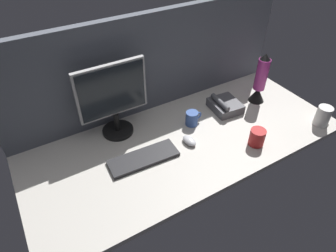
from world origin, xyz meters
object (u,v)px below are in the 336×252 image
lava_lamp (260,82)px  mug_ceramic_blue (192,118)px  keyboard (144,158)px  mug_ceramic_white (323,116)px  desk_phone (225,105)px  monitor (113,98)px  mouse (189,141)px  mug_red_plastic (257,137)px

lava_lamp → mug_ceramic_blue: bearing=178.7°
keyboard → lava_lamp: lava_lamp is taller
mug_ceramic_white → desk_phone: size_ratio=0.61×
mug_ceramic_white → keyboard: bearing=165.2°
keyboard → desk_phone: (64.77, 13.14, 2.19)cm
monitor → desk_phone: monitor is taller
mug_ceramic_white → lava_lamp: size_ratio=0.37×
keyboard → mouse: (27.87, -1.69, 0.70)cm
mug_ceramic_white → lava_lamp: (-15.97, 38.25, 8.05)cm
monitor → mug_ceramic_white: 123.17cm
keyboard → mug_ceramic_blue: mug_ceramic_blue is taller
monitor → mouse: bearing=-44.6°
mug_red_plastic → mug_ceramic_blue: bearing=122.7°
mug_red_plastic → desk_phone: (5.33, 34.24, -1.67)cm
desk_phone → mouse: bearing=-158.1°
monitor → mug_ceramic_white: (108.16, -56.26, -17.53)cm
keyboard → mouse: bearing=-0.3°
lava_lamp → desk_phone: lava_lamp is taller
desk_phone → monitor: bearing=167.2°
mouse → mug_ceramic_white: size_ratio=0.78×
mug_ceramic_blue → mug_red_plastic: 38.81cm
monitor → mug_ceramic_blue: bearing=-22.3°
mug_ceramic_blue → lava_lamp: bearing=-1.3°
monitor → mug_ceramic_white: bearing=-27.5°
mug_ceramic_white → desk_phone: 57.87cm
mouse → keyboard: bearing=170.1°
mug_ceramic_blue → lava_lamp: size_ratio=0.31×
monitor → mug_ceramic_blue: (41.13, -16.85, -19.24)cm
monitor → mug_ceramic_white: monitor is taller
mug_ceramic_blue → mouse: bearing=-128.7°
desk_phone → lava_lamp: bearing=-6.3°
monitor → keyboard: (2.65, -28.41, -22.67)cm
mug_red_plastic → desk_phone: mug_red_plastic is taller
mug_ceramic_white → mug_red_plastic: bearing=171.7°
lava_lamp → mouse: bearing=-168.9°
mug_ceramic_white → lava_lamp: bearing=112.7°
mug_ceramic_blue → desk_phone: (26.29, 1.58, -1.24)cm
mug_red_plastic → keyboard: bearing=160.5°
keyboard → lava_lamp: (89.54, 10.40, 13.19)cm
monitor → mug_red_plastic: monitor is taller
mouse → lava_lamp: lava_lamp is taller
mouse → mug_ceramic_blue: 17.19cm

